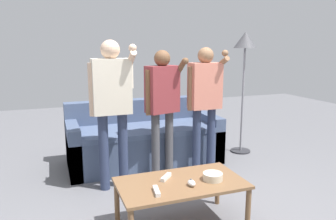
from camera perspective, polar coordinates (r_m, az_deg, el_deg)
The scene contains 10 objects.
couch at distance 4.25m, azimuth -4.36°, elevation -5.33°, with size 1.92×0.85×0.79m.
coffee_table at distance 2.74m, azimuth 2.30°, elevation -13.40°, with size 1.04×0.58×0.40m.
snack_bowl at distance 2.76m, azimuth 7.91°, elevation -11.55°, with size 0.16×0.16×0.06m, color beige.
game_remote_nunchuk at distance 2.64m, azimuth 4.18°, elevation -12.74°, with size 0.06×0.09×0.05m.
floor_lamp at distance 4.59m, azimuth 13.43°, elevation 10.22°, with size 0.31×0.31×1.69m.
player_left at distance 3.34m, azimuth -9.89°, elevation 2.18°, with size 0.46×0.30×1.56m.
player_center at distance 3.63m, azimuth -0.98°, elevation 2.00°, with size 0.47×0.31×1.46m.
player_right at distance 3.80m, azimuth 6.53°, elevation 2.64°, with size 0.44×0.28×1.49m.
game_remote_wand_near at distance 2.76m, azimuth -0.35°, elevation -11.78°, with size 0.13×0.13×0.03m.
game_remote_wand_far at distance 2.52m, azimuth -2.05°, elevation -14.10°, with size 0.06×0.16×0.03m.
Camera 1 is at (-1.06, -2.33, 1.50)m, focal length 34.52 mm.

